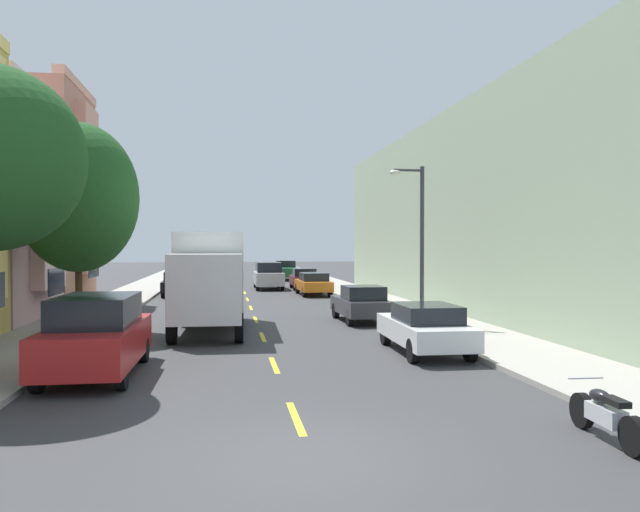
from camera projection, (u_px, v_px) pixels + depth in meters
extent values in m
plane|color=#38383A|center=(246.00, 295.00, 38.82)|extent=(160.00, 160.00, 0.00)
cube|color=#A39E93|center=(124.00, 298.00, 35.76)|extent=(3.20, 120.00, 0.14)
cube|color=#A39E93|center=(362.00, 295.00, 37.92)|extent=(3.20, 120.00, 0.14)
cube|color=yellow|center=(296.00, 418.00, 11.15)|extent=(0.14, 2.20, 0.01)
cube|color=yellow|center=(274.00, 365.00, 16.09)|extent=(0.14, 2.20, 0.01)
cube|color=yellow|center=(263.00, 337.00, 21.03)|extent=(0.14, 2.20, 0.01)
cube|color=yellow|center=(256.00, 320.00, 25.97)|extent=(0.14, 2.20, 0.01)
cube|color=yellow|center=(251.00, 308.00, 30.92)|extent=(0.14, 2.20, 0.01)
cube|color=yellow|center=(247.00, 299.00, 35.86)|extent=(0.14, 2.20, 0.01)
cube|color=yellow|center=(245.00, 293.00, 40.80)|extent=(0.14, 2.20, 0.01)
cube|color=yellow|center=(243.00, 288.00, 45.74)|extent=(0.14, 2.20, 0.01)
cube|color=yellow|center=(241.00, 284.00, 50.68)|extent=(0.14, 2.20, 0.01)
cube|color=yellow|center=(240.00, 280.00, 55.62)|extent=(0.14, 2.20, 0.01)
cube|color=#FECACA|center=(34.00, 91.00, 25.05)|extent=(0.60, 7.05, 0.44)
cube|color=#FECACA|center=(48.00, 201.00, 25.20)|extent=(0.55, 3.17, 7.18)
cube|color=#1E232D|center=(57.00, 281.00, 25.30)|extent=(0.04, 2.41, 1.10)
cube|color=#1E232D|center=(56.00, 214.00, 25.26)|extent=(0.04, 2.41, 1.10)
cube|color=#1E232D|center=(56.00, 147.00, 25.21)|extent=(0.04, 2.41, 1.10)
cube|color=#E19B83|center=(76.00, 88.00, 32.18)|extent=(0.60, 7.05, 0.44)
cube|color=#E19B83|center=(87.00, 190.00, 32.35)|extent=(0.55, 3.17, 8.72)
cube|color=#1E232D|center=(94.00, 267.00, 32.46)|extent=(0.04, 2.41, 1.10)
cube|color=#1E232D|center=(93.00, 203.00, 32.40)|extent=(0.04, 2.41, 1.10)
cube|color=#1E232D|center=(93.00, 139.00, 32.35)|extent=(0.04, 2.41, 1.10)
cube|color=#99AD8E|center=(526.00, 215.00, 30.94)|extent=(10.00, 36.00, 9.33)
cylinder|color=#47331E|center=(79.00, 292.00, 21.82)|extent=(0.24, 0.24, 2.71)
ellipsoid|color=#1E4C1E|center=(78.00, 197.00, 21.76)|extent=(4.18, 4.18, 5.29)
cylinder|color=#38383D|center=(422.00, 246.00, 23.25)|extent=(0.16, 0.16, 5.98)
cylinder|color=#38383D|center=(408.00, 170.00, 23.12)|extent=(1.10, 0.10, 0.10)
ellipsoid|color=silver|center=(395.00, 173.00, 23.05)|extent=(0.44, 0.28, 0.20)
cube|color=white|center=(212.00, 272.00, 23.54)|extent=(2.56, 5.60, 2.93)
cube|color=white|center=(206.00, 288.00, 19.66)|extent=(2.36, 1.97, 2.20)
cube|color=black|center=(204.00, 275.00, 18.76)|extent=(2.02, 0.14, 0.97)
cube|color=black|center=(215.00, 309.00, 26.23)|extent=(2.40, 0.23, 0.24)
cylinder|color=black|center=(172.00, 329.00, 19.50)|extent=(0.31, 0.97, 0.96)
cylinder|color=black|center=(239.00, 328.00, 19.76)|extent=(0.31, 0.97, 0.96)
cylinder|color=black|center=(188.00, 311.00, 24.99)|extent=(0.31, 0.97, 0.96)
cylinder|color=black|center=(240.00, 310.00, 25.25)|extent=(0.31, 0.97, 0.96)
cylinder|color=black|center=(185.00, 314.00, 23.90)|extent=(0.31, 0.97, 0.96)
cylinder|color=black|center=(240.00, 313.00, 24.16)|extent=(0.31, 0.97, 0.96)
cube|color=silver|center=(424.00, 331.00, 17.97)|extent=(1.88, 4.53, 0.60)
cube|color=black|center=(427.00, 313.00, 17.74)|extent=(1.62, 2.19, 0.50)
cylinder|color=black|center=(434.00, 333.00, 19.60)|extent=(0.23, 0.66, 0.66)
cylinder|color=black|center=(385.00, 334.00, 19.39)|extent=(0.23, 0.66, 0.66)
cylinder|color=black|center=(470.00, 349.00, 16.57)|extent=(0.23, 0.66, 0.66)
cylinder|color=black|center=(413.00, 351.00, 16.35)|extent=(0.23, 0.66, 0.66)
cube|color=#333338|center=(360.00, 306.00, 25.32)|extent=(1.84, 4.04, 0.62)
cube|color=black|center=(363.00, 293.00, 24.84)|extent=(1.57, 1.72, 0.55)
cylinder|color=black|center=(370.00, 310.00, 26.80)|extent=(0.24, 0.67, 0.66)
cylinder|color=black|center=(336.00, 310.00, 26.53)|extent=(0.24, 0.67, 0.66)
cylinder|color=black|center=(388.00, 317.00, 24.12)|extent=(0.24, 0.67, 0.66)
cylinder|color=black|center=(350.00, 318.00, 23.86)|extent=(0.24, 0.67, 0.66)
cube|color=black|center=(178.00, 285.00, 38.58)|extent=(1.95, 4.75, 0.62)
cube|color=black|center=(178.00, 276.00, 38.94)|extent=(1.68, 2.86, 0.55)
cylinder|color=black|center=(163.00, 292.00, 36.87)|extent=(0.24, 0.67, 0.66)
cylinder|color=black|center=(190.00, 292.00, 37.16)|extent=(0.24, 0.67, 0.66)
cylinder|color=black|center=(166.00, 289.00, 40.01)|extent=(0.24, 0.67, 0.66)
cylinder|color=black|center=(191.00, 288.00, 40.30)|extent=(0.24, 0.67, 0.66)
cube|color=maroon|center=(304.00, 280.00, 44.25)|extent=(1.80, 4.03, 0.62)
cube|color=black|center=(304.00, 272.00, 43.76)|extent=(1.56, 1.70, 0.55)
cylinder|color=black|center=(312.00, 283.00, 45.71)|extent=(0.23, 0.66, 0.66)
cylinder|color=black|center=(291.00, 283.00, 45.50)|extent=(0.23, 0.66, 0.66)
cylinder|color=black|center=(317.00, 286.00, 43.01)|extent=(0.23, 0.66, 0.66)
cylinder|color=black|center=(295.00, 286.00, 42.80)|extent=(0.23, 0.66, 0.66)
cube|color=orange|center=(313.00, 285.00, 38.82)|extent=(1.90, 4.54, 0.60)
cube|color=black|center=(314.00, 277.00, 38.59)|extent=(1.63, 2.19, 0.50)
cylinder|color=black|center=(321.00, 288.00, 40.47)|extent=(0.23, 0.66, 0.66)
cylinder|color=black|center=(297.00, 288.00, 40.19)|extent=(0.23, 0.66, 0.66)
cylinder|color=black|center=(330.00, 292.00, 37.45)|extent=(0.23, 0.66, 0.66)
cylinder|color=black|center=(304.00, 292.00, 37.18)|extent=(0.23, 0.66, 0.66)
cube|color=tan|center=(193.00, 272.00, 58.13)|extent=(1.88, 4.72, 0.62)
cube|color=black|center=(193.00, 266.00, 58.49)|extent=(1.64, 2.84, 0.55)
cylinder|color=black|center=(183.00, 276.00, 56.44)|extent=(0.23, 0.66, 0.66)
cylinder|color=black|center=(201.00, 276.00, 56.66)|extent=(0.23, 0.66, 0.66)
cylinder|color=black|center=(186.00, 274.00, 59.60)|extent=(0.23, 0.66, 0.66)
cylinder|color=black|center=(202.00, 274.00, 59.83)|extent=(0.23, 0.66, 0.66)
cube|color=#195B60|center=(183.00, 279.00, 46.22)|extent=(1.90, 4.54, 0.60)
cube|color=black|center=(183.00, 271.00, 46.44)|extent=(1.63, 2.19, 0.50)
cylinder|color=black|center=(170.00, 284.00, 44.61)|extent=(0.23, 0.66, 0.66)
cylinder|color=black|center=(192.00, 284.00, 44.81)|extent=(0.23, 0.66, 0.66)
cylinder|color=black|center=(174.00, 282.00, 47.64)|extent=(0.23, 0.66, 0.66)
cylinder|color=black|center=(195.00, 282.00, 47.85)|extent=(0.23, 0.66, 0.66)
cube|color=#AD1E1E|center=(97.00, 343.00, 14.76)|extent=(2.02, 4.83, 0.90)
cube|color=black|center=(96.00, 310.00, 14.75)|extent=(1.75, 2.81, 0.70)
cylinder|color=black|center=(37.00, 378.00, 13.03)|extent=(0.23, 0.66, 0.66)
cylinder|color=black|center=(122.00, 375.00, 13.27)|extent=(0.23, 0.66, 0.66)
cylinder|color=black|center=(76.00, 351.00, 16.27)|extent=(0.23, 0.66, 0.66)
cylinder|color=black|center=(144.00, 350.00, 16.50)|extent=(0.23, 0.66, 0.66)
cube|color=#194C28|center=(286.00, 272.00, 56.11)|extent=(2.13, 5.35, 0.80)
cube|color=black|center=(285.00, 264.00, 57.25)|extent=(1.80, 1.63, 0.60)
cylinder|color=black|center=(294.00, 275.00, 58.01)|extent=(0.24, 0.67, 0.66)
cylinder|color=black|center=(276.00, 275.00, 57.79)|extent=(0.24, 0.67, 0.66)
cylinder|color=black|center=(298.00, 277.00, 54.44)|extent=(0.24, 0.67, 0.66)
cylinder|color=black|center=(278.00, 277.00, 54.21)|extent=(0.24, 0.67, 0.66)
cube|color=#B2B5BA|center=(268.00, 278.00, 44.22)|extent=(1.95, 4.80, 0.90)
cube|color=black|center=(268.00, 267.00, 44.21)|extent=(1.72, 2.78, 0.70)
cylinder|color=black|center=(278.00, 283.00, 45.97)|extent=(0.22, 0.66, 0.66)
cylinder|color=black|center=(255.00, 283.00, 45.71)|extent=(0.22, 0.66, 0.66)
cylinder|color=black|center=(283.00, 286.00, 42.75)|extent=(0.22, 0.66, 0.66)
cylinder|color=black|center=(258.00, 286.00, 42.48)|extent=(0.22, 0.66, 0.66)
cylinder|color=black|center=(582.00, 410.00, 10.54)|extent=(0.17, 0.61, 0.60)
cylinder|color=black|center=(634.00, 436.00, 9.10)|extent=(0.17, 0.61, 0.60)
cube|color=silver|center=(606.00, 415.00, 9.82)|extent=(0.32, 0.82, 0.28)
ellipsoid|color=black|center=(600.00, 396.00, 9.99)|extent=(0.24, 0.48, 0.22)
cube|color=black|center=(616.00, 402.00, 9.56)|extent=(0.24, 0.53, 0.10)
cylinder|color=silver|center=(586.00, 378.00, 10.42)|extent=(0.62, 0.06, 0.03)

